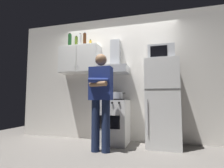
# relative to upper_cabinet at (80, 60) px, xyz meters

# --- Properties ---
(ground_plane) EXTENTS (7.00, 7.00, 0.00)m
(ground_plane) POSITION_rel_upper_cabinet_xyz_m (0.85, -0.37, -1.75)
(ground_plane) COLOR slate
(back_wall_tiled) EXTENTS (4.80, 0.10, 2.70)m
(back_wall_tiled) POSITION_rel_upper_cabinet_xyz_m (0.85, 0.23, -0.40)
(back_wall_tiled) COLOR silver
(back_wall_tiled) RESTS_ON ground_plane
(upper_cabinet) EXTENTS (0.90, 0.37, 0.60)m
(upper_cabinet) POSITION_rel_upper_cabinet_xyz_m (0.00, 0.00, 0.00)
(upper_cabinet) COLOR white
(stove_oven) EXTENTS (0.60, 0.62, 0.87)m
(stove_oven) POSITION_rel_upper_cabinet_xyz_m (0.80, -0.13, -1.32)
(stove_oven) COLOR white
(stove_oven) RESTS_ON ground_plane
(range_hood) EXTENTS (0.60, 0.44, 0.75)m
(range_hood) POSITION_rel_upper_cabinet_xyz_m (0.80, 0.00, -0.15)
(range_hood) COLOR #B7BABF
(refrigerator) EXTENTS (0.60, 0.62, 1.60)m
(refrigerator) POSITION_rel_upper_cabinet_xyz_m (1.75, -0.12, -0.95)
(refrigerator) COLOR silver
(refrigerator) RESTS_ON ground_plane
(microwave) EXTENTS (0.48, 0.37, 0.28)m
(microwave) POSITION_rel_upper_cabinet_xyz_m (1.75, -0.11, -0.01)
(microwave) COLOR #B7BABF
(microwave) RESTS_ON refrigerator
(person_standing) EXTENTS (0.38, 0.33, 1.64)m
(person_standing) POSITION_rel_upper_cabinet_xyz_m (0.75, -0.73, -0.85)
(person_standing) COLOR #192342
(person_standing) RESTS_ON ground_plane
(cooking_pot) EXTENTS (0.29, 0.19, 0.13)m
(cooking_pot) POSITION_rel_upper_cabinet_xyz_m (0.93, -0.24, -0.81)
(cooking_pot) COLOR #B7BABF
(cooking_pot) RESTS_ON stove_oven
(bottle_wine_green) EXTENTS (0.08, 0.08, 0.33)m
(bottle_wine_green) POSITION_rel_upper_cabinet_xyz_m (-0.25, -0.01, 0.46)
(bottle_wine_green) COLOR #19471E
(bottle_wine_green) RESTS_ON upper_cabinet
(bottle_rum_dark) EXTENTS (0.07, 0.07, 0.31)m
(bottle_rum_dark) POSITION_rel_upper_cabinet_xyz_m (0.11, 0.00, 0.45)
(bottle_rum_dark) COLOR #47230F
(bottle_rum_dark) RESTS_ON upper_cabinet
(bottle_vodka_clear) EXTENTS (0.06, 0.06, 0.31)m
(bottle_vodka_clear) POSITION_rel_upper_cabinet_xyz_m (-0.01, 0.02, 0.45)
(bottle_vodka_clear) COLOR silver
(bottle_vodka_clear) RESTS_ON upper_cabinet
(bottle_olive_oil) EXTENTS (0.06, 0.06, 0.25)m
(bottle_olive_oil) POSITION_rel_upper_cabinet_xyz_m (-0.09, -0.01, 0.42)
(bottle_olive_oil) COLOR #4C6B19
(bottle_olive_oil) RESTS_ON upper_cabinet
(bottle_spice_jar) EXTENTS (0.06, 0.06, 0.15)m
(bottle_spice_jar) POSITION_rel_upper_cabinet_xyz_m (0.24, 0.02, 0.37)
(bottle_spice_jar) COLOR gold
(bottle_spice_jar) RESTS_ON upper_cabinet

